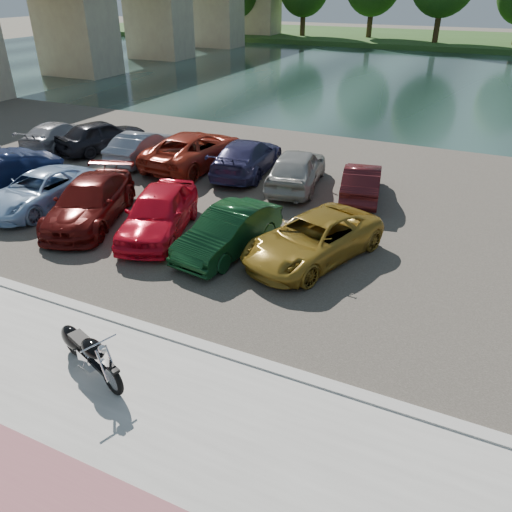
{
  "coord_description": "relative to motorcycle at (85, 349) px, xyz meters",
  "views": [
    {
      "loc": [
        5.48,
        -5.36,
        7.15
      ],
      "look_at": [
        0.8,
        4.58,
        1.1
      ],
      "focal_mm": 35.0,
      "sensor_mm": 36.0,
      "label": 1
    }
  ],
  "objects": [
    {
      "name": "river",
      "position": [
        1.09,
        39.61,
        -0.56
      ],
      "size": [
        120.0,
        40.0,
        0.0
      ],
      "primitive_type": "cube",
      "color": "#172A26",
      "rests_on": "ground"
    },
    {
      "name": "car_10",
      "position": [
        -4.85,
        12.25,
        0.23
      ],
      "size": [
        2.76,
        5.54,
        1.51
      ],
      "primitive_type": "imported",
      "rotation": [
        0.0,
        0.0,
        3.09
      ],
      "color": "#9D2B1A",
      "rests_on": "parking_lot"
    },
    {
      "name": "promenade",
      "position": [
        1.09,
        -1.39,
        -0.51
      ],
      "size": [
        60.0,
        6.0,
        0.1
      ],
      "primitive_type": "cube",
      "color": "#AAA8A0",
      "rests_on": "ground"
    },
    {
      "name": "far_bank",
      "position": [
        1.09,
        71.61,
        -0.26
      ],
      "size": [
        120.0,
        24.0,
        0.6
      ],
      "primitive_type": "cube",
      "color": "#284E1B",
      "rests_on": "ground"
    },
    {
      "name": "car_11",
      "position": [
        -2.41,
        12.41,
        0.19
      ],
      "size": [
        2.55,
        5.07,
        1.41
      ],
      "primitive_type": "imported",
      "rotation": [
        0.0,
        0.0,
        3.26
      ],
      "color": "navy",
      "rests_on": "parking_lot"
    },
    {
      "name": "bridge",
      "position": [
        -26.91,
        40.63,
        4.96
      ],
      "size": [
        7.0,
        56.0,
        8.55
      ],
      "color": "tan",
      "rests_on": "ground"
    },
    {
      "name": "car_13",
      "position": [
        2.66,
        11.76,
        0.11
      ],
      "size": [
        2.03,
        3.99,
        1.25
      ],
      "primitive_type": "imported",
      "rotation": [
        0.0,
        0.0,
        3.33
      ],
      "color": "#461215",
      "rests_on": "parking_lot"
    },
    {
      "name": "car_12",
      "position": [
        0.07,
        11.79,
        0.24
      ],
      "size": [
        2.49,
        4.7,
        1.52
      ],
      "primitive_type": "imported",
      "rotation": [
        0.0,
        0.0,
        3.3
      ],
      "color": "#9E9E9A",
      "rests_on": "parking_lot"
    },
    {
      "name": "motorcycle",
      "position": [
        0.0,
        0.0,
        0.0
      ],
      "size": [
        2.25,
        1.07,
        1.05
      ],
      "rotation": [
        0.0,
        0.0,
        -0.35
      ],
      "color": "black",
      "rests_on": "promenade"
    },
    {
      "name": "car_5",
      "position": [
        0.2,
        5.88,
        0.14
      ],
      "size": [
        1.9,
        4.14,
        1.31
      ],
      "primitive_type": "imported",
      "rotation": [
        0.0,
        0.0,
        -0.13
      ],
      "color": "#0E3417",
      "rests_on": "parking_lot"
    },
    {
      "name": "car_3",
      "position": [
        -5.0,
        5.82,
        0.18
      ],
      "size": [
        3.48,
        5.21,
        1.4
      ],
      "primitive_type": "imported",
      "rotation": [
        0.0,
        0.0,
        0.34
      ],
      "color": "#530E0B",
      "rests_on": "parking_lot"
    },
    {
      "name": "car_2",
      "position": [
        -7.47,
        6.0,
        0.1
      ],
      "size": [
        2.15,
        4.53,
        1.25
      ],
      "primitive_type": "imported",
      "rotation": [
        0.0,
        0.0,
        0.02
      ],
      "color": "#9ABCE1",
      "rests_on": "parking_lot"
    },
    {
      "name": "ground",
      "position": [
        1.09,
        -0.39,
        -0.56
      ],
      "size": [
        200.0,
        200.0,
        0.0
      ],
      "primitive_type": "plane",
      "color": "#595447",
      "rests_on": "ground"
    },
    {
      "name": "car_4",
      "position": [
        -2.36,
        5.99,
        0.23
      ],
      "size": [
        3.0,
        4.72,
        1.5
      ],
      "primitive_type": "imported",
      "rotation": [
        0.0,
        0.0,
        0.3
      ],
      "color": "red",
      "rests_on": "parking_lot"
    },
    {
      "name": "car_9",
      "position": [
        -7.34,
        11.85,
        0.15
      ],
      "size": [
        1.71,
        4.15,
        1.34
      ],
      "primitive_type": "imported",
      "rotation": [
        0.0,
        0.0,
        3.21
      ],
      "color": "slate",
      "rests_on": "parking_lot"
    },
    {
      "name": "kerb",
      "position": [
        1.09,
        1.61,
        -0.49
      ],
      "size": [
        60.0,
        0.3,
        0.14
      ],
      "primitive_type": "cube",
      "color": "#AAA8A0",
      "rests_on": "ground"
    },
    {
      "name": "pink_path",
      "position": [
        1.09,
        -2.89,
        -0.46
      ],
      "size": [
        60.0,
        2.0,
        0.01
      ],
      "primitive_type": "cube",
      "color": "#99565E",
      "rests_on": "promenade"
    },
    {
      "name": "car_6",
      "position": [
        2.61,
        6.51,
        0.12
      ],
      "size": [
        3.59,
        5.08,
        1.29
      ],
      "primitive_type": "imported",
      "rotation": [
        0.0,
        0.0,
        -0.35
      ],
      "color": "olive",
      "rests_on": "parking_lot"
    },
    {
      "name": "car_7",
      "position": [
        -12.31,
        11.79,
        0.11
      ],
      "size": [
        2.5,
        4.57,
        1.26
      ],
      "primitive_type": "imported",
      "rotation": [
        0.0,
        0.0,
        3.32
      ],
      "color": "gray",
      "rests_on": "parking_lot"
    },
    {
      "name": "car_8",
      "position": [
        -10.04,
        12.35,
        0.21
      ],
      "size": [
        2.98,
        4.63,
        1.47
      ],
      "primitive_type": "imported",
      "rotation": [
        0.0,
        0.0,
        2.83
      ],
      "color": "black",
      "rests_on": "parking_lot"
    },
    {
      "name": "parking_lot",
      "position": [
        1.09,
        10.61,
        -0.54
      ],
      "size": [
        60.0,
        18.0,
        0.04
      ],
      "primitive_type": "cube",
      "color": "#3D3831",
      "rests_on": "ground"
    }
  ]
}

